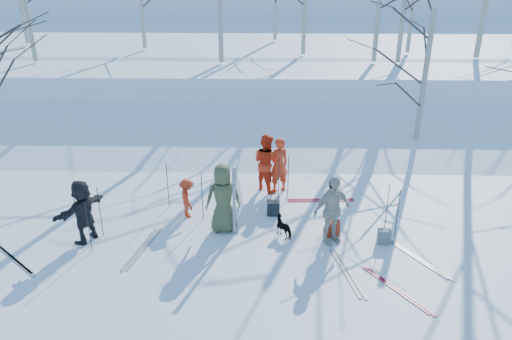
{
  "coord_description": "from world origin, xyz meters",
  "views": [
    {
      "loc": [
        0.3,
        -10.41,
        6.7
      ],
      "look_at": [
        0.0,
        1.5,
        1.3
      ],
      "focal_mm": 35.0,
      "sensor_mm": 36.0,
      "label": 1
    }
  ],
  "objects_px": {
    "skier_olive_center": "(223,198)",
    "backpack_dark": "(273,208)",
    "dog": "(285,227)",
    "skier_red_north": "(279,165)",
    "skier_cream_east": "(332,210)",
    "skier_grey_west": "(83,211)",
    "backpack_grey": "(384,237)",
    "backpack_red": "(333,229)",
    "skier_red_seated": "(187,198)",
    "skier_redor_behind": "(266,162)"
  },
  "relations": [
    {
      "from": "dog",
      "to": "backpack_dark",
      "type": "xyz_separation_m",
      "value": [
        -0.28,
        1.07,
        -0.06
      ]
    },
    {
      "from": "skier_cream_east",
      "to": "skier_grey_west",
      "type": "bearing_deg",
      "value": 149.84
    },
    {
      "from": "skier_olive_center",
      "to": "backpack_grey",
      "type": "distance_m",
      "value": 4.07
    },
    {
      "from": "backpack_red",
      "to": "skier_redor_behind",
      "type": "bearing_deg",
      "value": 123.06
    },
    {
      "from": "backpack_red",
      "to": "skier_red_seated",
      "type": "bearing_deg",
      "value": 166.32
    },
    {
      "from": "skier_grey_west",
      "to": "backpack_grey",
      "type": "xyz_separation_m",
      "value": [
        7.32,
        0.03,
        -0.62
      ]
    },
    {
      "from": "skier_red_north",
      "to": "backpack_red",
      "type": "height_order",
      "value": "skier_red_north"
    },
    {
      "from": "skier_red_north",
      "to": "backpack_dark",
      "type": "distance_m",
      "value": 1.59
    },
    {
      "from": "skier_red_north",
      "to": "skier_cream_east",
      "type": "bearing_deg",
      "value": 88.08
    },
    {
      "from": "skier_red_north",
      "to": "backpack_red",
      "type": "relative_size",
      "value": 3.98
    },
    {
      "from": "dog",
      "to": "skier_red_north",
      "type": "bearing_deg",
      "value": -128.02
    },
    {
      "from": "backpack_red",
      "to": "backpack_grey",
      "type": "height_order",
      "value": "backpack_red"
    },
    {
      "from": "skier_red_seated",
      "to": "skier_grey_west",
      "type": "relative_size",
      "value": 0.67
    },
    {
      "from": "skier_red_seated",
      "to": "backpack_dark",
      "type": "distance_m",
      "value": 2.33
    },
    {
      "from": "skier_red_seated",
      "to": "backpack_red",
      "type": "xyz_separation_m",
      "value": [
        3.79,
        -0.92,
        -0.33
      ]
    },
    {
      "from": "backpack_grey",
      "to": "skier_red_seated",
      "type": "bearing_deg",
      "value": 166.15
    },
    {
      "from": "skier_redor_behind",
      "to": "backpack_red",
      "type": "xyz_separation_m",
      "value": [
        1.7,
        -2.61,
        -0.66
      ]
    },
    {
      "from": "backpack_red",
      "to": "backpack_grey",
      "type": "bearing_deg",
      "value": -14.36
    },
    {
      "from": "skier_red_north",
      "to": "skier_cream_east",
      "type": "distance_m",
      "value": 3.02
    },
    {
      "from": "skier_redor_behind",
      "to": "skier_red_seated",
      "type": "distance_m",
      "value": 2.7
    },
    {
      "from": "skier_redor_behind",
      "to": "skier_olive_center",
      "type": "bearing_deg",
      "value": 109.16
    },
    {
      "from": "skier_olive_center",
      "to": "skier_cream_east",
      "type": "bearing_deg",
      "value": 158.12
    },
    {
      "from": "skier_olive_center",
      "to": "backpack_dark",
      "type": "xyz_separation_m",
      "value": [
        1.27,
        0.82,
        -0.71
      ]
    },
    {
      "from": "skier_cream_east",
      "to": "backpack_red",
      "type": "bearing_deg",
      "value": 36.84
    },
    {
      "from": "backpack_red",
      "to": "backpack_dark",
      "type": "xyz_separation_m",
      "value": [
        -1.49,
        1.05,
        -0.01
      ]
    },
    {
      "from": "skier_redor_behind",
      "to": "skier_red_north",
      "type": "bearing_deg",
      "value": -152.92
    },
    {
      "from": "skier_grey_west",
      "to": "dog",
      "type": "distance_m",
      "value": 4.94
    },
    {
      "from": "dog",
      "to": "skier_red_seated",
      "type": "bearing_deg",
      "value": -60.67
    },
    {
      "from": "skier_cream_east",
      "to": "backpack_dark",
      "type": "xyz_separation_m",
      "value": [
        -1.39,
        1.31,
        -0.68
      ]
    },
    {
      "from": "skier_cream_east",
      "to": "skier_red_north",
      "type": "bearing_deg",
      "value": 83.07
    },
    {
      "from": "backpack_red",
      "to": "skier_red_north",
      "type": "bearing_deg",
      "value": 118.0
    },
    {
      "from": "dog",
      "to": "backpack_dark",
      "type": "bearing_deg",
      "value": -116.22
    },
    {
      "from": "skier_red_north",
      "to": "dog",
      "type": "height_order",
      "value": "skier_red_north"
    },
    {
      "from": "skier_red_seated",
      "to": "skier_cream_east",
      "type": "height_order",
      "value": "skier_cream_east"
    },
    {
      "from": "skier_red_north",
      "to": "skier_red_seated",
      "type": "distance_m",
      "value": 2.94
    },
    {
      "from": "skier_olive_center",
      "to": "backpack_grey",
      "type": "bearing_deg",
      "value": 160.75
    },
    {
      "from": "skier_cream_east",
      "to": "skier_grey_west",
      "type": "distance_m",
      "value": 6.01
    },
    {
      "from": "skier_cream_east",
      "to": "skier_grey_west",
      "type": "xyz_separation_m",
      "value": [
        -6.01,
        -0.08,
        -0.07
      ]
    },
    {
      "from": "skier_grey_west",
      "to": "skier_olive_center",
      "type": "bearing_deg",
      "value": 129.44
    },
    {
      "from": "skier_red_seated",
      "to": "skier_grey_west",
      "type": "xyz_separation_m",
      "value": [
        -2.33,
        -1.26,
        0.27
      ]
    },
    {
      "from": "dog",
      "to": "backpack_grey",
      "type": "xyz_separation_m",
      "value": [
        2.42,
        -0.3,
        -0.07
      ]
    },
    {
      "from": "skier_redor_behind",
      "to": "backpack_grey",
      "type": "bearing_deg",
      "value": 178.07
    },
    {
      "from": "skier_grey_west",
      "to": "dog",
      "type": "height_order",
      "value": "skier_grey_west"
    },
    {
      "from": "skier_olive_center",
      "to": "backpack_dark",
      "type": "bearing_deg",
      "value": -158.69
    },
    {
      "from": "skier_red_north",
      "to": "backpack_grey",
      "type": "xyz_separation_m",
      "value": [
        2.54,
        -2.81,
        -0.65
      ]
    },
    {
      "from": "skier_red_seated",
      "to": "skier_cream_east",
      "type": "xyz_separation_m",
      "value": [
        3.68,
        -1.18,
        0.34
      ]
    },
    {
      "from": "skier_redor_behind",
      "to": "backpack_grey",
      "type": "xyz_separation_m",
      "value": [
        2.91,
        -2.92,
        -0.68
      ]
    },
    {
      "from": "skier_red_north",
      "to": "skier_cream_east",
      "type": "xyz_separation_m",
      "value": [
        1.23,
        -2.76,
        0.04
      ]
    },
    {
      "from": "skier_cream_east",
      "to": "skier_olive_center",
      "type": "bearing_deg",
      "value": 138.62
    },
    {
      "from": "skier_redor_behind",
      "to": "backpack_red",
      "type": "height_order",
      "value": "skier_redor_behind"
    }
  ]
}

